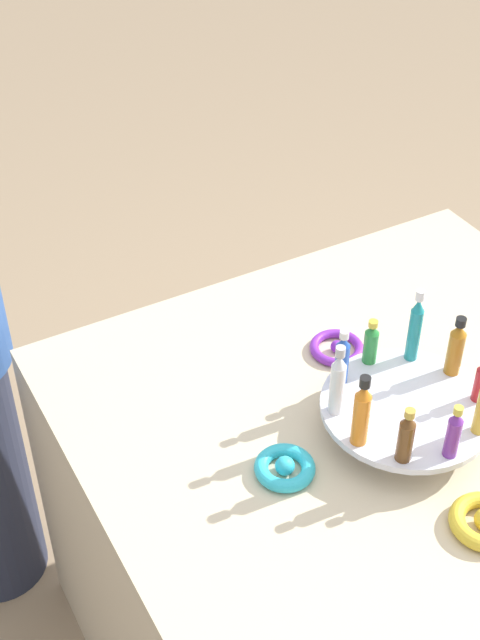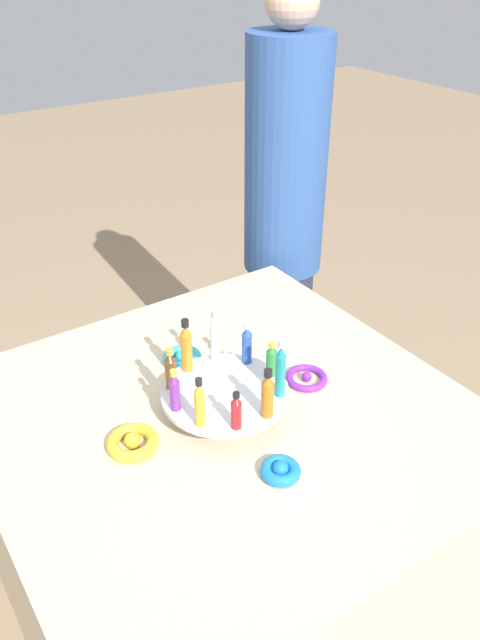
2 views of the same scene
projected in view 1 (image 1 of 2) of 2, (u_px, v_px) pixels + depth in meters
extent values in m
cube|color=beige|center=(381.00, 562.00, 1.73)|extent=(1.04, 1.04, 0.73)
cylinder|color=silver|center=(403.00, 428.00, 1.49)|extent=(0.18, 0.18, 0.01)
cylinder|color=silver|center=(404.00, 418.00, 1.48)|extent=(0.09, 0.09, 0.04)
cylinder|color=silver|center=(406.00, 407.00, 1.46)|extent=(0.28, 0.28, 0.01)
cylinder|color=silver|center=(337.00, 389.00, 1.42)|extent=(0.02, 0.02, 0.10)
cone|color=silver|center=(340.00, 361.00, 1.38)|extent=(0.02, 0.02, 0.02)
cylinder|color=#B2B2B7|center=(340.00, 352.00, 1.37)|extent=(0.02, 0.02, 0.02)
cylinder|color=orange|center=(361.00, 419.00, 1.37)|extent=(0.03, 0.03, 0.10)
cone|color=orange|center=(364.00, 391.00, 1.33)|extent=(0.03, 0.03, 0.02)
cylinder|color=black|center=(365.00, 382.00, 1.32)|extent=(0.02, 0.02, 0.02)
cylinder|color=brown|center=(405.00, 442.00, 1.35)|extent=(0.02, 0.02, 0.07)
cone|color=brown|center=(409.00, 421.00, 1.32)|extent=(0.02, 0.02, 0.02)
cylinder|color=#B79338|center=(410.00, 414.00, 1.31)|extent=(0.02, 0.02, 0.01)
cylinder|color=#702D93|center=(453.00, 438.00, 1.35)|extent=(0.02, 0.02, 0.07)
cone|color=#702D93|center=(457.00, 417.00, 1.33)|extent=(0.02, 0.02, 0.02)
cylinder|color=gold|center=(458.00, 411.00, 1.32)|extent=(0.01, 0.01, 0.01)
cylinder|color=#B21E23|center=(480.00, 385.00, 1.45)|extent=(0.02, 0.02, 0.06)
cylinder|color=#AD6B19|center=(455.00, 353.00, 1.50)|extent=(0.03, 0.03, 0.08)
cone|color=#AD6B19|center=(459.00, 330.00, 1.46)|extent=(0.03, 0.03, 0.02)
cylinder|color=black|center=(461.00, 322.00, 1.45)|extent=(0.02, 0.02, 0.01)
cylinder|color=teal|center=(414.00, 335.00, 1.52)|extent=(0.02, 0.02, 0.10)
cone|color=teal|center=(419.00, 305.00, 1.48)|extent=(0.02, 0.02, 0.02)
cylinder|color=silver|center=(420.00, 295.00, 1.47)|extent=(0.01, 0.01, 0.02)
cylinder|color=#288438|center=(370.00, 347.00, 1.52)|extent=(0.02, 0.02, 0.06)
cone|color=#288438|center=(373.00, 330.00, 1.50)|extent=(0.02, 0.02, 0.01)
cylinder|color=gold|center=(373.00, 324.00, 1.49)|extent=(0.02, 0.02, 0.01)
cylinder|color=#234CAD|center=(342.00, 363.00, 1.48)|extent=(0.02, 0.02, 0.08)
cone|color=#234CAD|center=(344.00, 342.00, 1.45)|extent=(0.02, 0.02, 0.02)
cylinder|color=silver|center=(344.00, 335.00, 1.44)|extent=(0.02, 0.02, 0.01)
torus|color=#2DB7CC|center=(285.00, 468.00, 1.42)|extent=(0.10, 0.10, 0.02)
sphere|color=#2DB7CC|center=(285.00, 466.00, 1.41)|extent=(0.03, 0.03, 0.03)
torus|color=purple|center=(337.00, 348.00, 1.65)|extent=(0.10, 0.10, 0.02)
sphere|color=purple|center=(337.00, 346.00, 1.65)|extent=(0.02, 0.02, 0.02)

